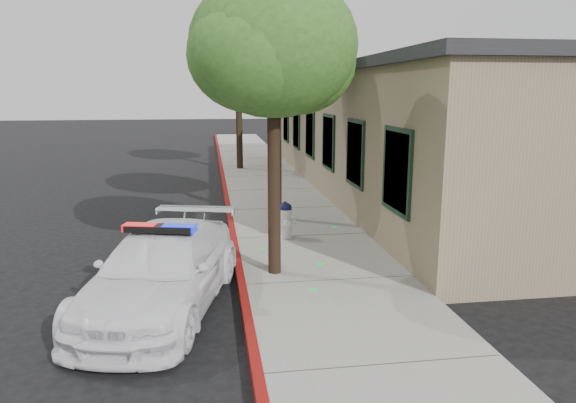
# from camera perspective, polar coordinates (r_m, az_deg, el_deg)

# --- Properties ---
(ground) EXTENTS (120.00, 120.00, 0.00)m
(ground) POSITION_cam_1_polar(r_m,az_deg,el_deg) (9.39, -5.35, -9.86)
(ground) COLOR black
(ground) RESTS_ON ground
(sidewalk) EXTENTS (3.20, 60.00, 0.15)m
(sidewalk) POSITION_cam_1_polar(r_m,az_deg,el_deg) (12.36, 1.28, -4.06)
(sidewalk) COLOR gray
(sidewalk) RESTS_ON ground
(red_curb) EXTENTS (0.14, 60.00, 0.16)m
(red_curb) POSITION_cam_1_polar(r_m,az_deg,el_deg) (12.20, -5.88, -4.31)
(red_curb) COLOR maroon
(red_curb) RESTS_ON ground
(clapboard_building) EXTENTS (7.30, 20.89, 4.24)m
(clapboard_building) POSITION_cam_1_polar(r_m,az_deg,el_deg) (19.14, 13.48, 7.53)
(clapboard_building) COLOR #8A735A
(clapboard_building) RESTS_ON ground
(police_car) EXTENTS (2.84, 4.75, 1.41)m
(police_car) POSITION_cam_1_polar(r_m,az_deg,el_deg) (8.74, -13.54, -7.29)
(police_car) COLOR white
(police_car) RESTS_ON ground
(fire_hydrant) EXTENTS (0.48, 0.42, 0.85)m
(fire_hydrant) POSITION_cam_1_polar(r_m,az_deg,el_deg) (12.06, -0.30, -2.00)
(fire_hydrant) COLOR silver
(fire_hydrant) RESTS_ON sidewalk
(street_tree_near) EXTENTS (2.99, 2.90, 5.32)m
(street_tree_near) POSITION_cam_1_polar(r_m,az_deg,el_deg) (9.37, -1.53, 15.85)
(street_tree_near) COLOR black
(street_tree_near) RESTS_ON sidewalk
(street_tree_mid) EXTENTS (3.38, 3.11, 5.94)m
(street_tree_mid) POSITION_cam_1_polar(r_m,az_deg,el_deg) (13.66, -1.23, 16.75)
(street_tree_mid) COLOR black
(street_tree_mid) RESTS_ON sidewalk
(street_tree_far) EXTENTS (3.38, 3.21, 6.07)m
(street_tree_far) POSITION_cam_1_polar(r_m,az_deg,el_deg) (23.05, -5.36, 14.92)
(street_tree_far) COLOR black
(street_tree_far) RESTS_ON sidewalk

